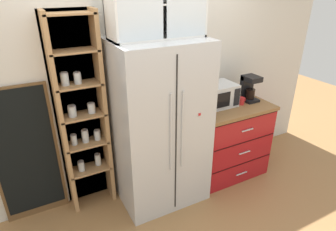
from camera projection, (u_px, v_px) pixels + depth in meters
ground_plane at (161, 192)px, 3.38m from camera, size 10.67×10.67×0.00m
wall_back_cream at (143, 79)px, 3.15m from camera, size 4.98×0.10×2.55m
refrigerator at (160, 125)px, 3.00m from camera, size 0.91×0.72×1.78m
pantry_shelf_column at (81, 115)px, 2.87m from camera, size 0.49×0.26×2.05m
counter_cabinet at (226, 138)px, 3.59m from camera, size 0.92×0.68×0.93m
microwave at (216, 95)px, 3.31m from camera, size 0.44×0.33×0.26m
coffee_maker at (249, 88)px, 3.45m from camera, size 0.17×0.20×0.31m
mug_red at (241, 101)px, 3.38m from camera, size 0.12×0.09×0.08m
mug_sage at (227, 99)px, 3.43m from camera, size 0.12×0.08×0.09m
bottle_amber at (229, 94)px, 3.37m from camera, size 0.06×0.06×0.26m
upper_cabinet at (156, 4)px, 2.53m from camera, size 0.87×0.32×0.59m
chalkboard_menu at (26, 155)px, 2.79m from camera, size 0.60×0.04×1.42m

